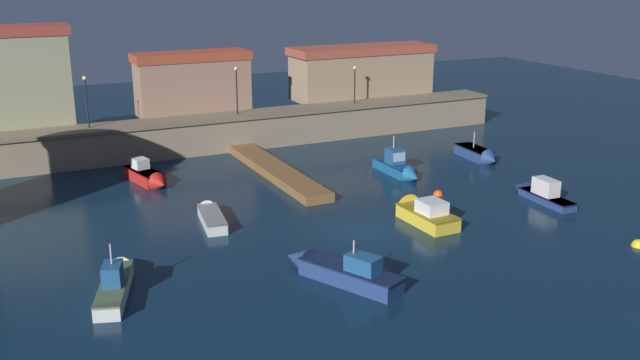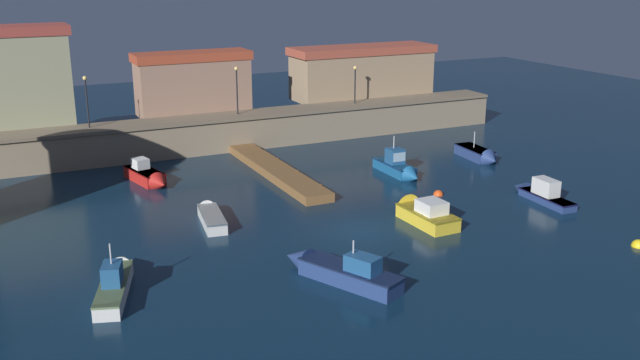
{
  "view_description": "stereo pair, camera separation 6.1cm",
  "coord_description": "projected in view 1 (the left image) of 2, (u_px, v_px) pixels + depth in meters",
  "views": [
    {
      "loc": [
        -18.55,
        -33.13,
        14.47
      ],
      "look_at": [
        0.0,
        5.22,
        1.62
      ],
      "focal_mm": 40.17,
      "sensor_mm": 36.0,
      "label": 1
    },
    {
      "loc": [
        -18.49,
        -33.16,
        14.47
      ],
      "look_at": [
        0.0,
        5.22,
        1.62
      ],
      "focal_mm": 40.17,
      "sensor_mm": 36.0,
      "label": 2
    }
  ],
  "objects": [
    {
      "name": "quay_lamp_2",
      "position": [
        355.0,
        78.0,
        62.24
      ],
      "size": [
        0.32,
        0.32,
        3.28
      ],
      "color": "black",
      "rests_on": "quay_wall"
    },
    {
      "name": "mooring_buoy_1",
      "position": [
        638.0,
        246.0,
        38.34
      ],
      "size": [
        0.76,
        0.76,
        0.76
      ],
      "primitive_type": "sphere",
      "color": "yellow",
      "rests_on": "ground"
    },
    {
      "name": "moored_boat_9",
      "position": [
        116.0,
        280.0,
        33.07
      ],
      "size": [
        3.05,
        6.46,
        2.78
      ],
      "rotation": [
        0.0,
        0.0,
        1.26
      ],
      "color": "silver",
      "rests_on": "ground"
    },
    {
      "name": "moored_boat_4",
      "position": [
        210.0,
        215.0,
        42.01
      ],
      "size": [
        1.81,
        5.14,
        1.07
      ],
      "rotation": [
        0.0,
        0.0,
        1.43
      ],
      "color": "silver",
      "rests_on": "ground"
    },
    {
      "name": "quay_lamp_0",
      "position": [
        86.0,
        94.0,
        52.74
      ],
      "size": [
        0.32,
        0.32,
        3.87
      ],
      "color": "black",
      "rests_on": "quay_wall"
    },
    {
      "name": "moored_boat_0",
      "position": [
        540.0,
        193.0,
        45.75
      ],
      "size": [
        1.34,
        5.45,
        1.82
      ],
      "rotation": [
        0.0,
        0.0,
        1.53
      ],
      "color": "navy",
      "rests_on": "ground"
    },
    {
      "name": "quay_lamp_1",
      "position": [
        236.0,
        83.0,
        57.62
      ],
      "size": [
        0.32,
        0.32,
        3.86
      ],
      "color": "black",
      "rests_on": "quay_wall"
    },
    {
      "name": "quay_wall",
      "position": [
        234.0,
        131.0,
        58.59
      ],
      "size": [
        49.05,
        3.29,
        2.78
      ],
      "color": "gray",
      "rests_on": "ground"
    },
    {
      "name": "moored_boat_1",
      "position": [
        479.0,
        154.0,
        55.16
      ],
      "size": [
        1.8,
        4.76,
        2.36
      ],
      "rotation": [
        0.0,
        0.0,
        -1.65
      ],
      "color": "navy",
      "rests_on": "ground"
    },
    {
      "name": "old_town_backdrop",
      "position": [
        172.0,
        77.0,
        58.6
      ],
      "size": [
        45.37,
        4.35,
        7.65
      ],
      "color": "gray",
      "rests_on": "ground"
    },
    {
      "name": "pier_dock",
      "position": [
        276.0,
        171.0,
        51.28
      ],
      "size": [
        1.99,
        14.76,
        0.7
      ],
      "color": "brown",
      "rests_on": "ground"
    },
    {
      "name": "mooring_buoy_0",
      "position": [
        438.0,
        195.0,
        46.86
      ],
      "size": [
        0.66,
        0.66,
        0.66
      ],
      "primitive_type": "sphere",
      "color": "#EA4C19",
      "rests_on": "ground"
    },
    {
      "name": "moored_boat_6",
      "position": [
        148.0,
        176.0,
        49.23
      ],
      "size": [
        2.44,
        5.07,
        1.78
      ],
      "rotation": [
        0.0,
        0.0,
        -1.34
      ],
      "color": "red",
      "rests_on": "ground"
    },
    {
      "name": "moored_boat_5",
      "position": [
        421.0,
        212.0,
        42.05
      ],
      "size": [
        1.93,
        5.14,
        1.97
      ],
      "rotation": [
        0.0,
        0.0,
        1.6
      ],
      "color": "gold",
      "rests_on": "ground"
    },
    {
      "name": "ground_plane",
      "position": [
        360.0,
        231.0,
        40.47
      ],
      "size": [
        119.98,
        119.98,
        0.0
      ],
      "primitive_type": "plane",
      "color": "#0C2338"
    },
    {
      "name": "moored_boat_3",
      "position": [
        399.0,
        167.0,
        51.18
      ],
      "size": [
        1.38,
        5.15,
        2.95
      ],
      "rotation": [
        0.0,
        0.0,
        -1.58
      ],
      "color": "#195689",
      "rests_on": "ground"
    },
    {
      "name": "moored_boat_2",
      "position": [
        338.0,
        270.0,
        34.08
      ],
      "size": [
        4.07,
        6.56,
        2.5
      ],
      "rotation": [
        0.0,
        0.0,
        2.01
      ],
      "color": "navy",
      "rests_on": "ground"
    }
  ]
}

